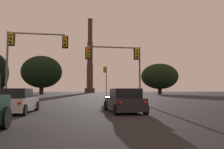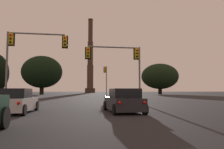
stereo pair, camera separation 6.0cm
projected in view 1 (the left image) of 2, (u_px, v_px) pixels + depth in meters
The scene contains 8 objects.
hatchback_left_lane_front at pixel (16, 102), 12.79m from camera, with size 2.00×4.15×1.44m.
hatchback_right_lane_front at pixel (124, 101), 13.32m from camera, with size 1.99×4.14×1.44m.
traffic_light_overhead_left at pixel (28, 49), 20.06m from camera, with size 5.61×0.50×6.70m.
traffic_light_overhead_right at pixel (122, 60), 22.12m from camera, with size 5.77×0.50×5.80m.
traffic_light_far_right at pixel (106, 77), 45.09m from camera, with size 0.78×0.50×6.36m.
smokestack at pixel (90, 63), 142.08m from camera, with size 6.52×6.52×48.64m.
treeline_center_left at pixel (160, 76), 79.48m from camera, with size 13.55×12.19×11.18m.
treeline_right_mid at pixel (42, 72), 73.94m from camera, with size 13.52×12.17×13.14m.
Camera 1 is at (0.24, -0.21, 1.31)m, focal length 35.00 mm.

